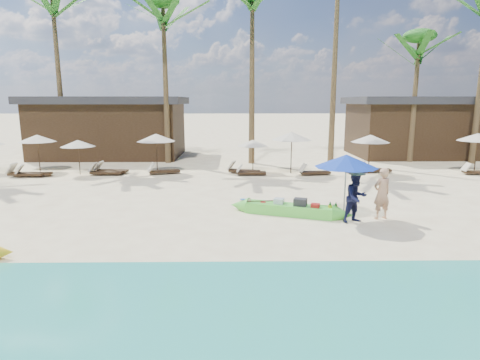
{
  "coord_description": "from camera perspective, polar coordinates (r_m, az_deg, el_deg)",
  "views": [
    {
      "loc": [
        1.02,
        -12.06,
        4.01
      ],
      "look_at": [
        1.22,
        2.0,
        1.24
      ],
      "focal_mm": 30.0,
      "sensor_mm": 36.0,
      "label": 1
    }
  ],
  "objects": [
    {
      "name": "resort_parasol_5",
      "position": [
        22.98,
        -11.86,
        5.92
      ],
      "size": [
        2.16,
        2.16,
        2.22
      ],
      "color": "#332215",
      "rests_on": "ground"
    },
    {
      "name": "vendor_green",
      "position": [
        13.91,
        16.16,
        -2.41
      ],
      "size": [
        1.01,
        0.91,
        1.7
      ],
      "primitive_type": "imported",
      "rotation": [
        0.0,
        0.0,
        0.38
      ],
      "color": "#141638",
      "rests_on": "ground"
    },
    {
      "name": "lounger_5_left",
      "position": [
        22.76,
        -11.02,
        1.32
      ],
      "size": [
        1.84,
        1.09,
        0.6
      ],
      "rotation": [
        0.0,
        0.0,
        0.33
      ],
      "color": "#332215",
      "rests_on": "ground"
    },
    {
      "name": "lounger_3_right",
      "position": [
        24.28,
        -27.44,
        0.87
      ],
      "size": [
        1.83,
        0.86,
        0.6
      ],
      "rotation": [
        0.0,
        0.0,
        0.19
      ],
      "color": "#332215",
      "rests_on": "ground"
    },
    {
      "name": "palm_4",
      "position": [
        26.66,
        1.76,
        22.94
      ],
      "size": [
        2.08,
        2.08,
        11.7
      ],
      "color": "brown",
      "rests_on": "ground"
    },
    {
      "name": "lounger_7_left",
      "position": [
        22.41,
        10.34,
        1.18
      ],
      "size": [
        1.76,
        0.73,
        0.58
      ],
      "rotation": [
        0.0,
        0.0,
        0.12
      ],
      "color": "#332215",
      "rests_on": "ground"
    },
    {
      "name": "resort_parasol_9",
      "position": [
        26.08,
        30.75,
        5.27
      ],
      "size": [
        2.2,
        2.2,
        2.26
      ],
      "color": "#332215",
      "rests_on": "ground"
    },
    {
      "name": "lounger_9_left",
      "position": [
        25.8,
        30.58,
        1.1
      ],
      "size": [
        1.72,
        0.59,
        0.58
      ],
      "rotation": [
        0.0,
        0.0,
        -0.04
      ],
      "color": "#332215",
      "rests_on": "ground"
    },
    {
      "name": "resort_parasol_4",
      "position": [
        23.78,
        -22.06,
        4.85
      ],
      "size": [
        1.86,
        1.86,
        1.92
      ],
      "color": "#332215",
      "rests_on": "ground"
    },
    {
      "name": "resort_parasol_8",
      "position": [
        23.5,
        18.06,
        5.63
      ],
      "size": [
        2.12,
        2.12,
        2.18
      ],
      "color": "#332215",
      "rests_on": "ground"
    },
    {
      "name": "lounger_6_left",
      "position": [
        22.0,
        1.38,
        1.15
      ],
      "size": [
        1.63,
        0.51,
        0.55
      ],
      "rotation": [
        0.0,
        0.0,
        -0.01
      ],
      "color": "#332215",
      "rests_on": "ground"
    },
    {
      "name": "blue_umbrella",
      "position": [
        13.85,
        14.89,
        2.64
      ],
      "size": [
        2.1,
        2.1,
        2.26
      ],
      "color": "#99999E",
      "rests_on": "ground"
    },
    {
      "name": "lounger_8_left",
      "position": [
        24.06,
        18.31,
        1.51
      ],
      "size": [
        1.9,
        0.74,
        0.63
      ],
      "rotation": [
        0.0,
        0.0,
        -0.09
      ],
      "color": "#332215",
      "rests_on": "ground"
    },
    {
      "name": "lounger_4_right",
      "position": [
        23.68,
        -18.0,
        1.37
      ],
      "size": [
        1.84,
        0.71,
        0.61
      ],
      "rotation": [
        0.0,
        0.0,
        -0.09
      ],
      "color": "#332215",
      "rests_on": "ground"
    },
    {
      "name": "palm_3",
      "position": [
        27.08,
        -10.81,
        20.69
      ],
      "size": [
        2.08,
        2.08,
        10.52
      ],
      "color": "brown",
      "rests_on": "ground"
    },
    {
      "name": "lounger_7_right",
      "position": [
        23.85,
        16.43,
        1.57
      ],
      "size": [
        1.97,
        0.68,
        0.66
      ],
      "rotation": [
        0.0,
        0.0,
        0.05
      ],
      "color": "#332215",
      "rests_on": "ground"
    },
    {
      "name": "lounger_3_left",
      "position": [
        24.45,
        -28.32,
        0.91
      ],
      "size": [
        1.99,
        0.72,
        0.67
      ],
      "rotation": [
        0.0,
        0.0,
        -0.06
      ],
      "color": "#332215",
      "rests_on": "ground"
    },
    {
      "name": "pavilion_east",
      "position": [
        32.34,
        23.03,
        7.07
      ],
      "size": [
        8.8,
        6.6,
        4.3
      ],
      "color": "#332215",
      "rests_on": "ground"
    },
    {
      "name": "pavilion_west",
      "position": [
        30.96,
        -17.91,
        7.27
      ],
      "size": [
        10.8,
        6.6,
        4.3
      ],
      "color": "#332215",
      "rests_on": "ground"
    },
    {
      "name": "resort_parasol_6",
      "position": [
        22.97,
        1.86,
        5.28
      ],
      "size": [
        1.78,
        1.78,
        1.84
      ],
      "color": "#332215",
      "rests_on": "ground"
    },
    {
      "name": "lounger_4_left",
      "position": [
        23.25,
        -18.76,
        1.15
      ],
      "size": [
        1.81,
        0.59,
        0.61
      ],
      "rotation": [
        0.0,
        0.0,
        -0.02
      ],
      "color": "#332215",
      "rests_on": "ground"
    },
    {
      "name": "palm_2",
      "position": [
        29.91,
        -24.97,
        20.14
      ],
      "size": [
        2.08,
        2.08,
        11.33
      ],
      "color": "brown",
      "rests_on": "ground"
    },
    {
      "name": "resort_parasol_3",
      "position": [
        25.77,
        -26.89,
        5.31
      ],
      "size": [
        2.06,
        2.06,
        2.13
      ],
      "color": "#332215",
      "rests_on": "ground"
    },
    {
      "name": "wet_sand_strip",
      "position": [
        8.18,
        -8.28,
        -18.3
      ],
      "size": [
        240.0,
        4.5,
        0.01
      ],
      "primitive_type": "cube",
      "color": "tan",
      "rests_on": "ground"
    },
    {
      "name": "tourist",
      "position": [
        14.59,
        19.53,
        -1.82
      ],
      "size": [
        0.75,
        0.6,
        1.79
      ],
      "primitive_type": "imported",
      "rotation": [
        0.0,
        0.0,
        3.44
      ],
      "color": "tan",
      "rests_on": "ground"
    },
    {
      "name": "palm_6",
      "position": [
        29.25,
        24.03,
        16.21
      ],
      "size": [
        2.08,
        2.08,
        8.51
      ],
      "color": "brown",
      "rests_on": "ground"
    },
    {
      "name": "ground",
      "position": [
        12.75,
        -5.4,
        -7.22
      ],
      "size": [
        240.0,
        240.0,
        0.0
      ],
      "primitive_type": "plane",
      "color": "#FDF0BB",
      "rests_on": "ground"
    },
    {
      "name": "lounger_6_right",
      "position": [
        22.55,
        0.29,
        1.45
      ],
      "size": [
        1.88,
        1.11,
        0.61
      ],
      "rotation": [
        0.0,
        0.0,
        -0.33
      ],
      "color": "#332215",
      "rests_on": "ground"
    },
    {
      "name": "resort_parasol_7",
      "position": [
        22.55,
        7.37,
        6.23
      ],
      "size": [
        2.27,
        2.27,
        2.33
      ],
      "color": "#332215",
      "rests_on": "ground"
    },
    {
      "name": "green_canoe",
      "position": [
        14.48,
        7.01,
        -4.13
      ],
      "size": [
        4.77,
        1.99,
        0.63
      ],
      "rotation": [
        0.0,
        0.0,
        -0.35
      ],
      "color": "#52D03F",
      "rests_on": "ground"
    }
  ]
}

